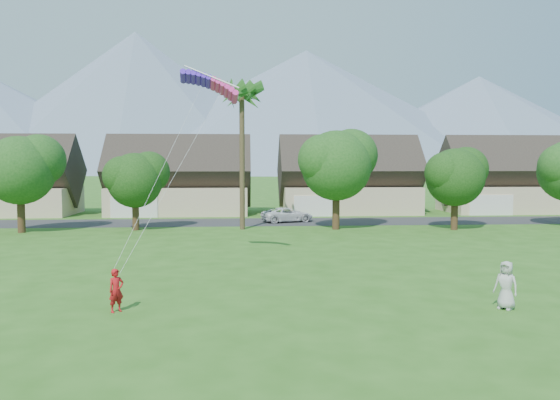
{
  "coord_description": "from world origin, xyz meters",
  "views": [
    {
      "loc": [
        -1.86,
        -18.04,
        5.77
      ],
      "look_at": [
        0.0,
        10.0,
        3.8
      ],
      "focal_mm": 35.0,
      "sensor_mm": 36.0,
      "label": 1
    }
  ],
  "objects": [
    {
      "name": "street",
      "position": [
        0.0,
        34.0,
        0.01
      ],
      "size": [
        90.0,
        7.0,
        0.01
      ],
      "primitive_type": "cube",
      "color": "#2D2D30",
      "rests_on": "ground"
    },
    {
      "name": "mountain_ridge",
      "position": [
        10.4,
        260.0,
        29.07
      ],
      "size": [
        540.0,
        240.0,
        70.0
      ],
      "color": "slate",
      "rests_on": "ground"
    },
    {
      "name": "kite_flyer",
      "position": [
        -6.77,
        2.96,
        0.84
      ],
      "size": [
        0.73,
        0.7,
        1.68
      ],
      "primitive_type": "imported",
      "rotation": [
        0.0,
        0.0,
        0.7
      ],
      "color": "#B51418",
      "rests_on": "ground"
    },
    {
      "name": "parafoil_kite",
      "position": [
        -3.62,
        12.19,
        10.08
      ],
      "size": [
        3.36,
        1.13,
        0.5
      ],
      "rotation": [
        0.0,
        0.0,
        -0.08
      ],
      "color": "#481BD1",
      "rests_on": "ground"
    },
    {
      "name": "ground",
      "position": [
        0.0,
        0.0,
        0.0
      ],
      "size": [
        500.0,
        500.0,
        0.0
      ],
      "primitive_type": "plane",
      "color": "#2D6019",
      "rests_on": "ground"
    },
    {
      "name": "tree_row",
      "position": [
        -1.14,
        27.92,
        4.89
      ],
      "size": [
        62.27,
        6.67,
        8.45
      ],
      "color": "#47301C",
      "rests_on": "ground"
    },
    {
      "name": "parked_car",
      "position": [
        2.31,
        34.0,
        0.69
      ],
      "size": [
        5.44,
        3.7,
        1.38
      ],
      "primitive_type": "imported",
      "rotation": [
        0.0,
        0.0,
        1.88
      ],
      "color": "white",
      "rests_on": "ground"
    },
    {
      "name": "houses_row",
      "position": [
        0.49,
        42.99,
        3.44
      ],
      "size": [
        72.75,
        8.19,
        8.86
      ],
      "color": "beige",
      "rests_on": "ground"
    },
    {
      "name": "watcher",
      "position": [
        8.36,
        2.37,
        0.95
      ],
      "size": [
        1.06,
        1.1,
        1.9
      ],
      "primitive_type": "imported",
      "rotation": [
        0.0,
        0.0,
        -0.86
      ],
      "color": "#B4B4AF",
      "rests_on": "ground"
    },
    {
      "name": "fan_palm",
      "position": [
        -2.0,
        28.5,
        11.8
      ],
      "size": [
        3.0,
        3.0,
        13.8
      ],
      "color": "#4C3D26",
      "rests_on": "ground"
    }
  ]
}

